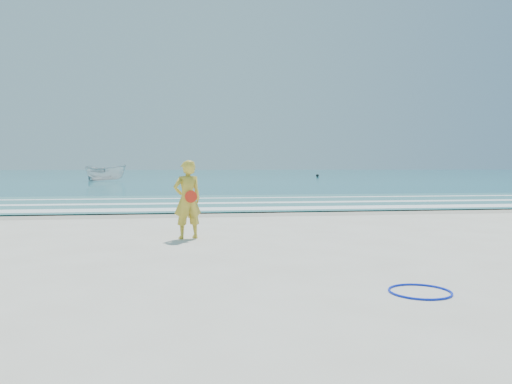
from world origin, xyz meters
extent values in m
plane|color=silver|center=(0.00, 0.00, 0.00)|extent=(400.00, 400.00, 0.00)
cube|color=#B2A893|center=(0.00, 9.00, 0.00)|extent=(400.00, 2.40, 0.00)
cube|color=#19727F|center=(0.00, 105.00, 0.02)|extent=(400.00, 190.00, 0.04)
cube|color=#59B7AD|center=(0.00, 14.00, 0.04)|extent=(400.00, 10.00, 0.01)
cube|color=white|center=(0.00, 10.30, 0.05)|extent=(400.00, 1.40, 0.01)
cube|color=white|center=(0.00, 13.20, 0.05)|extent=(400.00, 0.90, 0.01)
cube|color=white|center=(0.00, 16.50, 0.05)|extent=(400.00, 0.60, 0.01)
torus|color=#0B23D3|center=(1.48, -2.05, 0.01)|extent=(0.93, 0.93, 0.03)
imported|color=silver|center=(-9.73, 45.37, 0.91)|extent=(4.81, 2.97, 1.74)
sphere|color=black|center=(17.29, 61.76, 0.26)|extent=(0.43, 0.43, 0.43)
imported|color=gold|center=(-1.48, 3.23, 0.88)|extent=(0.75, 0.61, 1.77)
cylinder|color=#FD2B16|center=(-1.40, 3.05, 0.96)|extent=(0.27, 0.08, 0.27)
camera|label=1|loc=(-1.51, -8.07, 1.64)|focal=35.00mm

